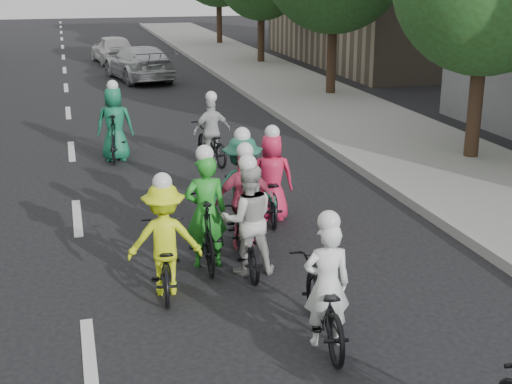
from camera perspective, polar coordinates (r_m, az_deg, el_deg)
name	(u,v)px	position (r m, az deg, el deg)	size (l,w,h in m)	color
ground	(90,360)	(8.48, -13.17, -12.98)	(120.00, 120.00, 0.00)	black
sidewalk_right	(376,130)	(19.56, 9.59, 4.93)	(4.00, 80.00, 0.15)	gray
curb_right	(308,133)	(18.84, 4.17, 4.70)	(0.18, 80.00, 0.18)	#999993
cyclist_0	(324,298)	(8.45, 5.46, -8.45)	(0.85, 1.89, 1.66)	black
cyclist_2	(164,249)	(9.72, -7.33, -4.51)	(1.06, 1.74, 1.70)	black
cyclist_3	(244,208)	(11.18, -0.95, -1.27)	(0.96, 1.93, 1.71)	black
cyclist_4	(271,186)	(12.48, 1.19, 0.48)	(0.97, 1.92, 1.70)	black
cyclist_5	(205,223)	(10.52, -4.08, -2.52)	(0.64, 1.80, 1.85)	black
cyclist_6	(247,230)	(10.28, -0.72, -3.08)	(0.83, 1.70, 1.77)	black
cyclist_7	(242,197)	(11.45, -1.13, -0.36)	(1.20, 1.78, 1.88)	black
cyclist_8	(211,139)	(16.15, -3.59, 4.29)	(0.93, 1.78, 1.65)	black
cyclist_9	(115,130)	(16.72, -11.22, 4.87)	(0.90, 1.89, 1.85)	black
follow_car_lead	(139,63)	(28.93, -9.34, 10.15)	(1.89, 4.65, 1.35)	silver
follow_car_trail	(113,49)	(34.54, -11.38, 11.17)	(1.56, 3.88, 1.32)	white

